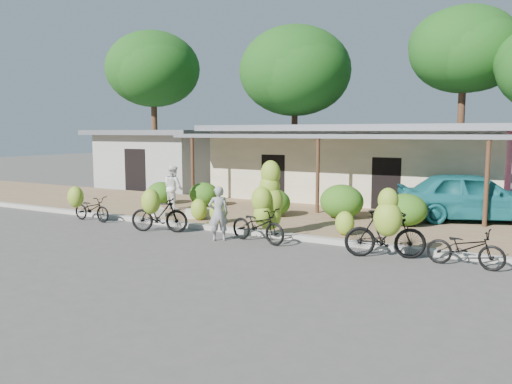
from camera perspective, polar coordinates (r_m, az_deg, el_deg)
ground at (r=13.10m, az=-3.18°, el=-6.64°), size 100.00×100.00×0.00m
sidewalk at (r=17.43m, az=5.63°, el=-3.06°), size 60.00×6.00×0.12m
curb at (r=14.77m, az=0.97°, el=-4.77°), size 60.00×0.25×0.15m
shop_main at (r=22.78m, az=11.65°, el=3.38°), size 13.00×8.50×3.35m
shop_grey at (r=28.15m, az=-10.23°, el=3.85°), size 7.00×6.00×3.15m
tree_back_left at (r=31.71m, az=-11.81°, el=13.71°), size 5.71×5.63×9.06m
tree_far_center at (r=29.86m, az=4.24°, el=13.78°), size 6.46×6.44×9.12m
tree_center_right at (r=27.91m, az=22.34°, el=14.95°), size 5.43×5.33×9.25m
hedge_0 at (r=20.83m, az=-10.80°, el=-0.09°), size 1.16×1.04×0.91m
hedge_1 at (r=19.97m, az=-5.96°, el=-0.26°), size 1.20×1.08×0.94m
hedge_2 at (r=17.47m, az=1.97°, el=-1.21°), size 1.24×1.11×0.96m
hedge_3 at (r=17.24m, az=9.76°, el=-1.08°), size 1.49×1.34×1.16m
hedge_4 at (r=16.36m, az=16.76°, el=-1.95°), size 1.31×1.18×1.02m
bike_far_left at (r=17.98m, az=-18.56°, el=-1.58°), size 1.67×1.21×1.27m
bike_left at (r=15.45m, az=-11.16°, el=-2.28°), size 1.88×1.40×1.41m
bike_center at (r=14.01m, az=0.90°, el=-2.15°), size 1.96×1.37×2.26m
bike_right at (r=12.39m, az=14.60°, el=-4.16°), size 2.02×1.47×1.79m
bike_far_right at (r=12.33m, az=22.80°, el=-5.89°), size 1.76×0.76×0.90m
loose_banana_a at (r=16.80m, az=-6.54°, el=-1.99°), size 0.58×0.49×0.72m
loose_banana_b at (r=16.24m, az=-4.37°, el=-2.27°), size 0.58×0.49×0.72m
loose_banana_c at (r=14.49m, az=10.11°, el=-3.53°), size 0.56×0.47×0.70m
sack_near at (r=17.27m, az=-6.65°, el=-2.46°), size 0.94×0.77×0.30m
sack_far at (r=17.92m, az=-11.20°, el=-2.23°), size 0.82×0.76×0.28m
vendor at (r=14.11m, az=-4.31°, el=-2.45°), size 0.68×0.64×1.55m
bystander at (r=19.26m, az=-9.43°, el=0.54°), size 1.00×0.89×1.69m
teal_van at (r=17.97m, az=23.42°, el=-0.46°), size 5.19×3.51×1.64m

